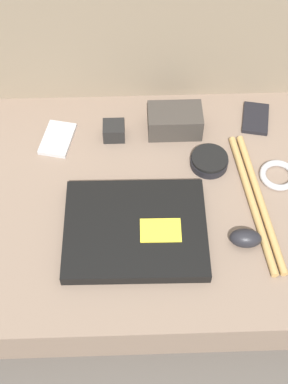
{
  "coord_description": "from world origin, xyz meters",
  "views": [
    {
      "loc": [
        -0.02,
        -0.72,
        1.15
      ],
      "look_at": [
        0.0,
        0.0,
        0.14
      ],
      "focal_mm": 50.0,
      "sensor_mm": 36.0,
      "label": 1
    }
  ],
  "objects": [
    {
      "name": "couch_backrest",
      "position": [
        0.0,
        0.43,
        0.28
      ],
      "size": [
        0.92,
        0.2,
        0.56
      ],
      "color": "#7F705B",
      "rests_on": "ground_plane"
    },
    {
      "name": "phone_silver",
      "position": [
        0.3,
        0.24,
        0.12
      ],
      "size": [
        0.09,
        0.12,
        0.01
      ],
      "rotation": [
        0.0,
        0.0,
        -0.2
      ],
      "color": "black",
      "rests_on": "couch_seat"
    },
    {
      "name": "drumstick_pair",
      "position": [
        0.26,
        -0.02,
        0.13
      ],
      "size": [
        0.08,
        0.39,
        0.02
      ],
      "rotation": [
        0.0,
        0.0,
        0.11
      ],
      "color": "tan",
      "rests_on": "couch_seat"
    },
    {
      "name": "ground_plane",
      "position": [
        0.0,
        0.0,
        0.0
      ],
      "size": [
        8.0,
        8.0,
        0.0
      ],
      "primitive_type": "plane",
      "color": "#4C4742"
    },
    {
      "name": "camera_pouch",
      "position": [
        0.08,
        0.21,
        0.15
      ],
      "size": [
        0.14,
        0.09,
        0.06
      ],
      "color": "#38332D",
      "rests_on": "couch_seat"
    },
    {
      "name": "cable_coil",
      "position": [
        0.32,
        0.05,
        0.13
      ],
      "size": [
        0.09,
        0.09,
        0.02
      ],
      "color": "#B2B2B7",
      "rests_on": "couch_seat"
    },
    {
      "name": "charger_brick",
      "position": [
        -0.07,
        0.19,
        0.14
      ],
      "size": [
        0.05,
        0.05,
        0.04
      ],
      "color": "black",
      "rests_on": "couch_seat"
    },
    {
      "name": "couch_seat",
      "position": [
        0.0,
        0.0,
        0.06
      ],
      "size": [
        0.92,
        0.67,
        0.12
      ],
      "color": "#7A6656",
      "rests_on": "ground_plane"
    },
    {
      "name": "phone_black",
      "position": [
        -0.21,
        0.18,
        0.12
      ],
      "size": [
        0.09,
        0.12,
        0.01
      ],
      "rotation": [
        0.0,
        0.0,
        -0.23
      ],
      "color": "#B7B7BC",
      "rests_on": "couch_seat"
    },
    {
      "name": "speaker_puck",
      "position": [
        0.16,
        0.09,
        0.13
      ],
      "size": [
        0.09,
        0.09,
        0.03
      ],
      "color": "black",
      "rests_on": "couch_seat"
    },
    {
      "name": "laptop",
      "position": [
        -0.02,
        -0.1,
        0.13
      ],
      "size": [
        0.32,
        0.26,
        0.03
      ],
      "rotation": [
        0.0,
        0.0,
        -0.01
      ],
      "color": "black",
      "rests_on": "couch_seat"
    },
    {
      "name": "computer_mouse",
      "position": [
        0.22,
        -0.13,
        0.14
      ],
      "size": [
        0.07,
        0.05,
        0.04
      ],
      "rotation": [
        0.0,
        0.0,
        -0.1
      ],
      "color": "black",
      "rests_on": "couch_seat"
    }
  ]
}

